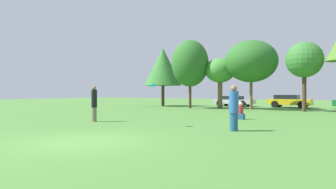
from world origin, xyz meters
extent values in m
plane|color=#477A33|center=(0.00, 0.00, 0.00)|extent=(120.00, 120.00, 0.00)
cylinder|color=#726651|center=(-4.34, 4.48, 0.38)|extent=(0.25, 0.25, 0.75)
cylinder|color=black|center=(-4.34, 4.48, 1.21)|extent=(0.29, 0.29, 0.92)
sphere|color=#8C6647|center=(-4.34, 4.48, 1.77)|extent=(0.22, 0.22, 0.22)
cylinder|color=navy|center=(3.11, 4.95, 0.36)|extent=(0.32, 0.32, 0.71)
cylinder|color=#2659A5|center=(3.11, 4.95, 1.14)|extent=(0.37, 0.37, 0.87)
sphere|color=#8C6647|center=(3.11, 4.95, 1.69)|extent=(0.25, 0.25, 0.25)
cylinder|color=#19B2D8|center=(-0.42, 4.33, 1.85)|extent=(0.30, 0.27, 0.19)
cube|color=navy|center=(1.65, 9.95, 0.16)|extent=(0.39, 0.33, 0.32)
cylinder|color=#A52633|center=(1.65, 9.95, 0.55)|extent=(0.30, 0.30, 0.46)
sphere|color=beige|center=(1.65, 9.95, 0.88)|extent=(0.23, 0.23, 0.23)
cylinder|color=#473323|center=(-11.25, 20.93, 1.17)|extent=(0.34, 0.34, 2.34)
cone|color=#33702D|center=(-11.25, 20.93, 4.46)|extent=(4.25, 4.25, 4.25)
cylinder|color=#473323|center=(-6.52, 18.74, 1.70)|extent=(0.27, 0.27, 3.40)
ellipsoid|color=#286023|center=(-6.52, 18.74, 4.40)|extent=(3.63, 3.63, 4.57)
cylinder|color=brown|center=(-3.80, 19.74, 1.43)|extent=(0.44, 0.44, 2.87)
ellipsoid|color=#3D7F33|center=(-3.80, 19.74, 3.65)|extent=(2.85, 2.85, 2.35)
cylinder|color=brown|center=(-0.87, 19.95, 1.54)|extent=(0.26, 0.26, 3.08)
ellipsoid|color=#286023|center=(-0.87, 19.95, 4.36)|extent=(4.68, 4.68, 3.79)
cylinder|color=#473323|center=(3.62, 19.30, 1.69)|extent=(0.33, 0.33, 3.38)
sphere|color=#33702D|center=(3.62, 19.30, 4.17)|extent=(2.87, 2.87, 2.87)
cube|color=#B2B2B7|center=(-4.41, 25.09, 0.52)|extent=(4.48, 1.95, 0.48)
cube|color=black|center=(-4.74, 25.10, 0.95)|extent=(2.49, 1.65, 0.38)
cylinder|color=black|center=(-3.00, 25.90, 0.33)|extent=(0.67, 0.24, 0.66)
cylinder|color=black|center=(-3.08, 24.15, 0.33)|extent=(0.67, 0.24, 0.66)
cylinder|color=black|center=(-5.74, 26.03, 0.33)|extent=(0.67, 0.24, 0.66)
cylinder|color=black|center=(-5.81, 24.27, 0.33)|extent=(0.67, 0.24, 0.66)
cube|color=gold|center=(1.44, 25.31, 0.58)|extent=(4.15, 1.88, 0.57)
cube|color=black|center=(1.13, 25.32, 1.08)|extent=(2.31, 1.60, 0.42)
cylinder|color=black|center=(2.74, 26.10, 0.35)|extent=(0.70, 0.22, 0.70)
cylinder|color=black|center=(2.66, 24.40, 0.35)|extent=(0.70, 0.22, 0.70)
cylinder|color=black|center=(0.22, 26.22, 0.35)|extent=(0.70, 0.22, 0.70)
cylinder|color=black|center=(0.14, 24.52, 0.35)|extent=(0.70, 0.22, 0.70)
camera|label=1|loc=(7.20, -5.97, 1.51)|focal=30.78mm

